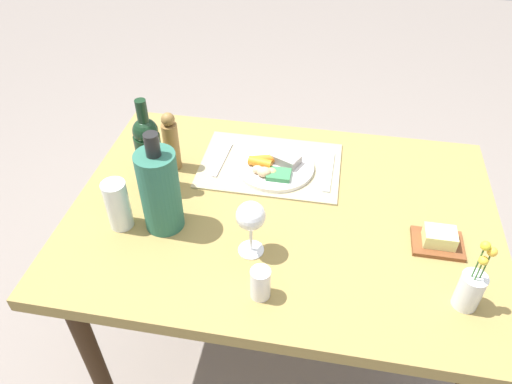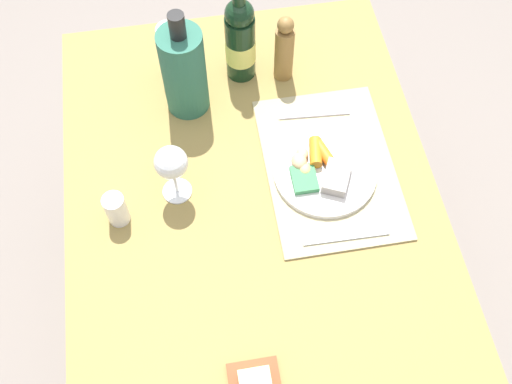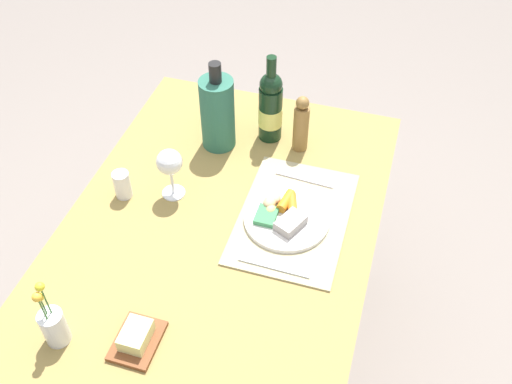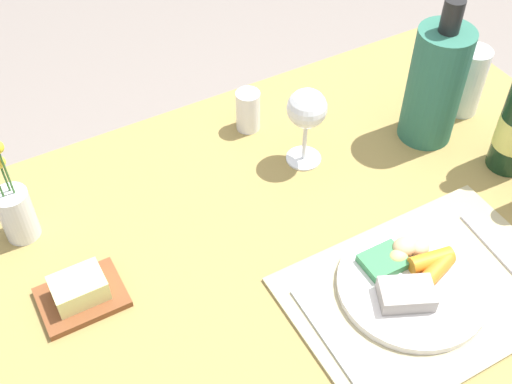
% 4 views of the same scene
% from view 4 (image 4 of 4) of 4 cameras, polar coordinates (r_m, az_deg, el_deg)
% --- Properties ---
extents(dining_table, '(1.18, 0.84, 0.72)m').
position_cam_4_polar(dining_table, '(1.19, 5.74, -5.70)').
color(dining_table, olive).
rests_on(dining_table, ground_plane).
extents(placemat, '(0.43, 0.29, 0.01)m').
position_cam_4_polar(placemat, '(1.07, 14.64, -8.42)').
color(placemat, tan).
rests_on(placemat, dining_table).
extents(dinner_plate, '(0.24, 0.24, 0.04)m').
position_cam_4_polar(dinner_plate, '(1.06, 13.42, -7.51)').
color(dinner_plate, silver).
rests_on(dinner_plate, placemat).
extents(fork, '(0.02, 0.19, 0.00)m').
position_cam_4_polar(fork, '(0.99, 6.31, -12.39)').
color(fork, silver).
rests_on(fork, placemat).
extents(knife, '(0.03, 0.17, 0.00)m').
position_cam_4_polar(knife, '(1.15, 20.27, -4.85)').
color(knife, silver).
rests_on(knife, placemat).
extents(cooler_bottle, '(0.10, 0.10, 0.29)m').
position_cam_4_polar(cooler_bottle, '(1.27, 15.37, 9.06)').
color(cooler_bottle, '#2A6551').
rests_on(cooler_bottle, dining_table).
extents(butter_dish, '(0.13, 0.10, 0.05)m').
position_cam_4_polar(butter_dish, '(1.05, -15.06, -8.44)').
color(butter_dish, brown).
rests_on(butter_dish, dining_table).
extents(wine_glass, '(0.07, 0.07, 0.16)m').
position_cam_4_polar(wine_glass, '(1.17, 4.45, 7.05)').
color(wine_glass, white).
rests_on(wine_glass, dining_table).
extents(water_tumbler, '(0.06, 0.06, 0.14)m').
position_cam_4_polar(water_tumbler, '(1.38, 17.93, 8.87)').
color(water_tumbler, silver).
rests_on(water_tumbler, dining_table).
extents(salt_shaker, '(0.05, 0.05, 0.08)m').
position_cam_4_polar(salt_shaker, '(1.29, -0.70, 7.11)').
color(salt_shaker, white).
rests_on(salt_shaker, dining_table).
extents(flower_vase, '(0.06, 0.06, 0.21)m').
position_cam_4_polar(flower_vase, '(1.14, -20.25, -1.47)').
color(flower_vase, silver).
rests_on(flower_vase, dining_table).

